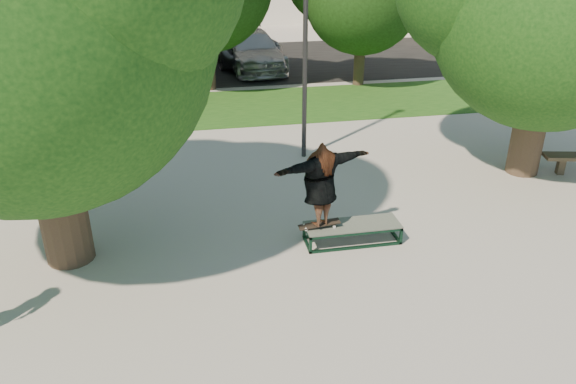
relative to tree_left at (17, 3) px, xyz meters
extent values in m
plane|color=#AAA39C|center=(4.29, -1.09, -4.42)|extent=(120.00, 120.00, 0.00)
cube|color=#184614|center=(5.29, 8.41, -4.41)|extent=(30.00, 4.00, 0.02)
cube|color=black|center=(4.29, 14.91, -4.42)|extent=(40.00, 8.00, 0.01)
cylinder|color=#38281E|center=(0.09, -0.09, -2.82)|extent=(0.84, 0.84, 3.20)
sphere|color=#0F370F|center=(0.09, -0.09, -0.35)|extent=(5.80, 5.80, 5.80)
cylinder|color=#38281E|center=(10.29, 1.91, -2.92)|extent=(0.76, 0.76, 3.00)
sphere|color=#0F370F|center=(10.29, 1.91, -0.64)|extent=(5.20, 5.20, 5.20)
cylinder|color=#38281E|center=(-2.21, 9.91, -3.02)|extent=(0.44, 0.44, 2.80)
cylinder|color=#38281E|center=(3.29, 10.91, -2.92)|extent=(0.50, 0.50, 3.00)
cylinder|color=#38281E|center=(8.79, 10.41, -3.12)|extent=(0.40, 0.40, 2.60)
cylinder|color=#2D2D30|center=(5.29, 3.91, -1.42)|extent=(0.12, 0.12, 6.00)
cube|color=#475147|center=(5.27, -0.49, -4.06)|extent=(1.80, 0.60, 0.03)
cylinder|color=white|center=(4.35, -0.57, -4.02)|extent=(0.06, 0.03, 0.06)
cylinder|color=white|center=(4.35, -0.41, -4.02)|extent=(0.06, 0.03, 0.06)
cylinder|color=white|center=(4.89, -0.57, -4.02)|extent=(0.06, 0.03, 0.06)
cylinder|color=white|center=(4.89, -0.41, -4.02)|extent=(0.06, 0.03, 0.06)
cube|color=black|center=(4.62, -0.49, -3.98)|extent=(0.78, 0.20, 0.10)
imported|color=brown|center=(4.62, -0.49, -3.16)|extent=(2.05, 1.18, 1.61)
cube|color=#4D412E|center=(11.13, 1.61, -4.21)|extent=(0.19, 0.19, 0.43)
imported|color=#B8B7BC|center=(-3.91, 13.09, -3.72)|extent=(1.83, 4.18, 1.40)
imported|color=black|center=(2.05, 13.27, -3.64)|extent=(2.12, 4.87, 1.56)
imported|color=slate|center=(4.95, 15.41, -3.65)|extent=(3.36, 5.90, 1.55)
imported|color=#9FA0A4|center=(5.28, 13.77, -3.68)|extent=(2.47, 5.26, 1.48)
camera|label=1|loc=(2.32, -9.35, 1.11)|focal=35.00mm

